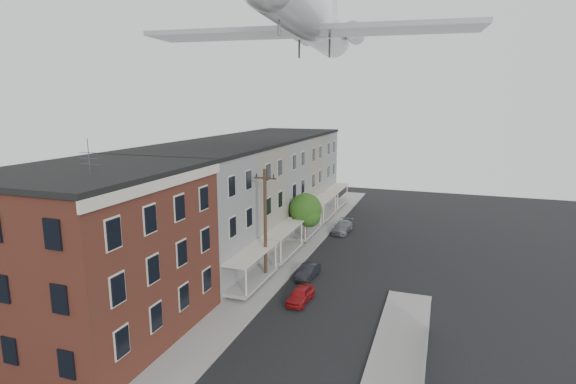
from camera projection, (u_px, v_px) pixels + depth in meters
name	position (u px, v px, depth m)	size (l,w,h in m)	color
sidewalk_left	(291.00, 256.00, 41.30)	(3.00, 62.00, 0.12)	gray
curb_left	(306.00, 258.00, 40.82)	(0.15, 62.00, 0.14)	gray
corner_building	(96.00, 253.00, 26.67)	(10.31, 12.30, 12.15)	#3A1912
row_house_a	(184.00, 216.00, 35.46)	(11.98, 7.00, 10.30)	#5F605D
row_house_b	(224.00, 199.00, 41.93)	(11.98, 7.00, 10.30)	gray
row_house_c	(254.00, 186.00, 48.41)	(11.98, 7.00, 10.30)	#5F605D
row_house_d	(277.00, 176.00, 54.89)	(11.98, 7.00, 10.30)	gray
row_house_e	(295.00, 168.00, 61.36)	(11.98, 7.00, 10.30)	#5F605D
utility_pole	(265.00, 224.00, 34.87)	(1.80, 0.26, 9.00)	black
street_tree	(307.00, 211.00, 44.19)	(3.22, 3.20, 5.20)	black
car_near	(301.00, 295.00, 31.86)	(1.29, 3.21, 1.09)	maroon
car_mid	(308.00, 271.00, 36.28)	(1.15, 3.29, 1.08)	black
car_far	(342.00, 227.00, 48.96)	(1.68, 4.14, 1.20)	slate
airplane	(314.00, 21.00, 37.49)	(26.62, 30.40, 8.76)	white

